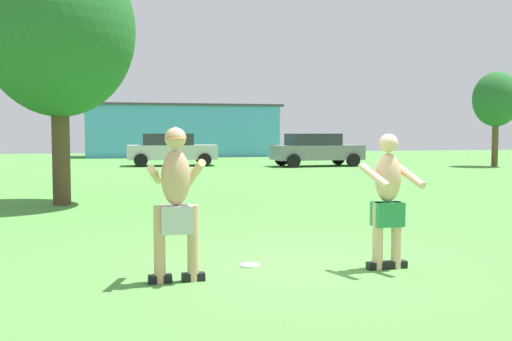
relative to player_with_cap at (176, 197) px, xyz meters
name	(u,v)px	position (x,y,z in m)	size (l,w,h in m)	color
ground_plane	(304,265)	(1.63, 0.43, -0.95)	(80.00, 80.00, 0.00)	#4C8E3D
player_with_cap	(176,197)	(0.00, 0.00, 0.00)	(0.64, 0.59, 1.73)	black
player_in_green	(388,199)	(2.55, 0.01, -0.09)	(0.63, 0.57, 1.64)	black
frisbee	(250,265)	(0.96, 0.54, -0.94)	(0.24, 0.24, 0.03)	white
car_gray_mid_lot	(316,149)	(8.84, 20.37, -0.12)	(4.35, 2.13, 1.58)	slate
car_silver_far_end	(171,149)	(2.07, 22.40, -0.12)	(4.42, 2.28, 1.58)	silver
outbuilding_behind_lot	(182,130)	(3.88, 33.63, 0.81)	(13.09, 4.80, 3.51)	#4C9ED1
tree_left_field	(58,30)	(-1.83, 7.52, 2.99)	(3.41, 3.41, 5.93)	#4C3823
tree_behind_players	(496,100)	(17.17, 18.19, 2.25)	(2.19, 2.19, 4.54)	brown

